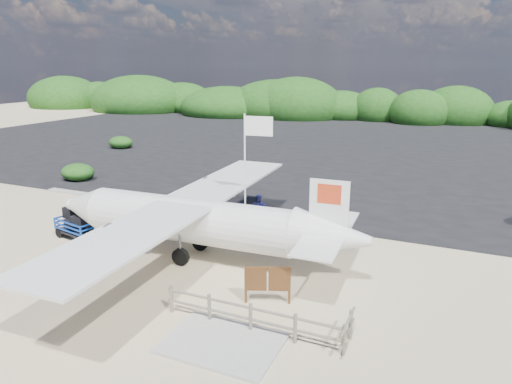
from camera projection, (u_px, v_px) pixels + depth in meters
ground at (179, 247)px, 21.39m from camera, size 160.00×160.00×0.00m
asphalt_apron at (337, 146)px, 47.81m from camera, size 90.00×50.00×0.04m
lagoon at (60, 214)px, 26.21m from camera, size 9.00×7.00×0.40m
walkway_pad at (222, 345)px, 13.96m from camera, size 3.50×2.50×0.10m
vegetation_band at (377, 121)px, 69.83m from camera, size 124.00×8.00×4.40m
fence at (251, 332)px, 14.65m from camera, size 6.40×2.00×1.10m
baggage_cart at (79, 238)px, 22.52m from camera, size 2.63×1.83×1.20m
flagpole at (245, 250)px, 21.08m from camera, size 1.31×0.66×6.28m
signboard at (267, 303)px, 16.41m from camera, size 1.70×0.80×1.45m
crew_a at (219, 213)px, 23.65m from camera, size 0.73×0.62×1.69m
crew_b at (258, 208)px, 24.67m from camera, size 0.84×0.70×1.56m
crew_c at (264, 221)px, 22.22m from camera, size 1.16×0.73×1.85m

